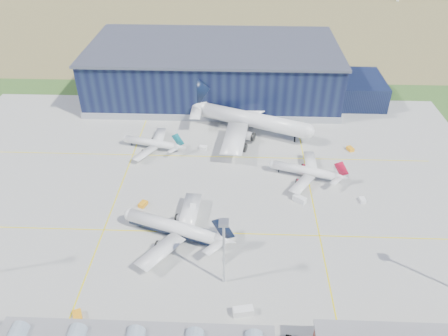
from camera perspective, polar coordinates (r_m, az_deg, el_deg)
The scene contains 17 objects.
ground at distance 150.58m, azimuth -3.40°, elevation -5.80°, with size 600.00×600.00×0.00m, color #395921.
apron at distance 158.26m, azimuth -3.08°, elevation -3.44°, with size 220.00×160.00×0.08m.
farmland at distance 348.02m, azimuth -0.05°, elevation 18.45°, with size 600.00×220.00×0.01m, color #917E4E.
hangar at distance 225.89m, azimuth -0.61°, elevation 12.34°, with size 145.00×62.00×26.10m.
light_mast_center at distance 117.49m, azimuth -0.03°, elevation -9.73°, with size 2.60×2.60×23.00m.
airliner_navy at distance 138.24m, azimuth -6.79°, elevation -6.92°, with size 39.21×38.36×12.79m, color white, non-canonical shape.
airliner_red at distance 166.30m, azimuth 10.45°, elevation 0.19°, with size 30.55×29.88×9.96m, color white, non-canonical shape.
airliner_widebody at distance 190.32m, azimuth 3.90°, elevation 7.20°, with size 61.14×59.81×19.94m, color white, non-canonical shape.
airliner_regional at distance 183.45m, azimuth -9.62°, elevation 3.72°, with size 28.40×27.78×9.26m, color white, non-canonical shape.
gse_tug_a at distance 126.62m, azimuth -18.59°, elevation -17.86°, with size 2.17×3.56×1.48m, color #FF9F16.
gse_tug_b at distance 155.15m, azimuth -10.54°, elevation -4.68°, with size 2.19×3.28×1.42m, color #FF9F16.
gse_van_a at distance 121.10m, azimuth 2.52°, elevation -18.21°, with size 2.33×5.35×2.33m, color white.
gse_cart_a at distance 162.02m, azimuth 17.64°, elevation -4.02°, with size 1.91×2.87×1.24m, color white.
gse_van_b at distance 156.36m, azimuth 9.85°, elevation -4.05°, with size 2.18×4.76×2.18m, color white.
gse_tug_c at distance 189.38m, azimuth 16.16°, elevation 2.41°, with size 2.03×3.24×1.42m, color #FF9F16.
gse_cart_b at distance 182.96m, azimuth -2.75°, elevation 2.67°, with size 2.13×3.20×1.39m, color white.
airstair at distance 149.52m, azimuth -3.93°, elevation -5.35°, with size 2.05×5.13×3.28m, color white.
Camera 1 is at (13.34, -113.73, 97.79)m, focal length 35.00 mm.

